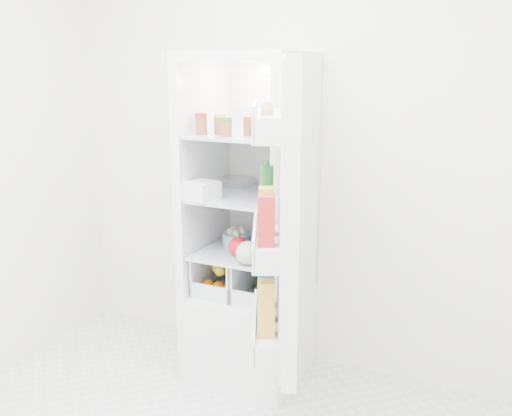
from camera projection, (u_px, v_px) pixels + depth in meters
The scene contains 19 objects.
room_walls at pixel (140, 112), 1.80m from camera, with size 3.02×3.02×2.61m.
refrigerator at pixel (253, 261), 3.20m from camera, with size 0.60×0.60×1.80m.
shelf_low at pixel (248, 251), 3.13m from camera, with size 0.49×0.53×0.01m, color silver.
shelf_mid at pixel (248, 196), 3.06m from camera, with size 0.49×0.53×0.01m, color silver.
shelf_top at pixel (248, 135), 2.98m from camera, with size 0.49×0.53×0.01m, color silver.
crisper_left at pixel (229, 270), 3.21m from camera, with size 0.23×0.46×0.22m, color silver, non-canonical shape.
crisper_right at pixel (268, 277), 3.11m from camera, with size 0.23×0.46×0.22m, color silver, non-canonical shape.
condiment_jars at pixel (230, 127), 2.88m from camera, with size 0.38×0.16×0.08m.
squeeze_bottle at pixel (286, 116), 3.03m from camera, with size 0.05×0.05×0.17m, color white.
tub_white at pixel (202, 191), 2.94m from camera, with size 0.15×0.15×0.09m, color white.
tin_red at pixel (268, 199), 2.81m from camera, with size 0.10×0.10×0.07m, color red.
foil_tray at pixel (237, 182), 3.28m from camera, with size 0.17×0.13×0.04m, color silver.
red_cabbage at pixel (268, 242), 2.97m from camera, with size 0.18×0.18×0.18m, color #5B1F5A.
bell_pepper at pixel (238, 247), 3.02m from camera, with size 0.10×0.10×0.10m, color red.
mushroom_bowl at pixel (237, 240), 3.19m from camera, with size 0.16×0.16×0.08m, color #87ABC9.
salad_bag at pixel (248, 253), 2.89m from camera, with size 0.12×0.12×0.12m, color #B5C997.
citrus_pile at pixel (227, 276), 3.20m from camera, with size 0.20×0.31×0.16m.
veg_pile at pixel (269, 285), 3.12m from camera, with size 0.16×0.30×0.10m.
fridge_door at pixel (281, 223), 2.39m from camera, with size 0.38×0.57×1.30m.
Camera 1 is at (1.11, -1.49, 1.74)m, focal length 40.00 mm.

